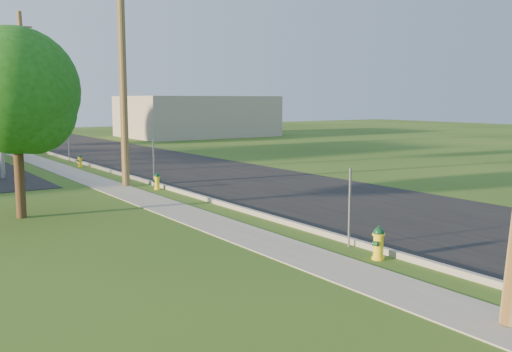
# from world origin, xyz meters

# --- Properties ---
(ground_plane) EXTENTS (140.00, 140.00, 0.00)m
(ground_plane) POSITION_xyz_m (0.00, 0.00, 0.00)
(ground_plane) COLOR #254715
(ground_plane) RESTS_ON ground
(road) EXTENTS (8.00, 120.00, 0.02)m
(road) POSITION_xyz_m (4.50, 10.00, 0.01)
(road) COLOR black
(road) RESTS_ON ground
(curb) EXTENTS (0.15, 120.00, 0.15)m
(curb) POSITION_xyz_m (0.50, 10.00, 0.07)
(curb) COLOR gray
(curb) RESTS_ON ground
(sidewalk) EXTENTS (1.50, 120.00, 0.03)m
(sidewalk) POSITION_xyz_m (-1.25, 10.00, 0.01)
(sidewalk) COLOR gray
(sidewalk) RESTS_ON ground
(utility_pole_mid) EXTENTS (1.40, 0.32, 9.80)m
(utility_pole_mid) POSITION_xyz_m (-0.60, 17.00, 4.95)
(utility_pole_mid) COLOR brown
(utility_pole_mid) RESTS_ON ground
(utility_pole_far) EXTENTS (1.40, 0.32, 9.50)m
(utility_pole_far) POSITION_xyz_m (-0.60, 35.00, 4.80)
(utility_pole_far) COLOR brown
(utility_pole_far) RESTS_ON ground
(sign_post_near) EXTENTS (0.05, 0.04, 2.00)m
(sign_post_near) POSITION_xyz_m (0.25, 4.20, 1.00)
(sign_post_near) COLOR gray
(sign_post_near) RESTS_ON ground
(sign_post_mid) EXTENTS (0.05, 0.04, 2.00)m
(sign_post_mid) POSITION_xyz_m (0.25, 16.00, 1.00)
(sign_post_mid) COLOR gray
(sign_post_mid) RESTS_ON ground
(sign_post_far) EXTENTS (0.05, 0.04, 2.00)m
(sign_post_far) POSITION_xyz_m (0.25, 28.20, 1.00)
(sign_post_far) COLOR gray
(sign_post_far) RESTS_ON ground
(distant_building) EXTENTS (14.00, 10.00, 4.00)m
(distant_building) POSITION_xyz_m (18.00, 45.00, 2.00)
(distant_building) COLOR gray
(distant_building) RESTS_ON ground
(tree_verge) EXTENTS (3.90, 3.90, 5.91)m
(tree_verge) POSITION_xyz_m (-5.67, 12.55, 3.80)
(tree_verge) COLOR #372216
(tree_verge) RESTS_ON ground
(hydrant_near) EXTENTS (0.41, 0.37, 0.80)m
(hydrant_near) POSITION_xyz_m (0.02, 2.98, 0.39)
(hydrant_near) COLOR yellow
(hydrant_near) RESTS_ON ground
(hydrant_mid) EXTENTS (0.36, 0.32, 0.70)m
(hydrant_mid) POSITION_xyz_m (0.12, 15.42, 0.34)
(hydrant_mid) COLOR yellow
(hydrant_mid) RESTS_ON ground
(hydrant_far) EXTENTS (0.36, 0.32, 0.69)m
(hydrant_far) POSITION_xyz_m (-0.06, 25.08, 0.34)
(hydrant_far) COLOR yellow
(hydrant_far) RESTS_ON ground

